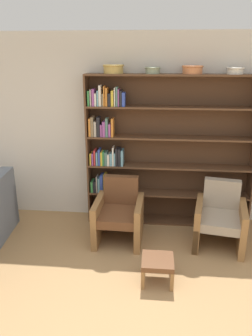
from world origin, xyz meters
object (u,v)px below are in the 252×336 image
object	(u,v)px
bowl_slate	(192,69)
armchair_cushioned	(220,218)
bowl_copper	(152,70)
footstool	(158,263)
bowl_olive	(235,70)
bookshelf	(154,153)
armchair_leather	(119,214)
bowl_sage	(113,69)

from	to	relation	value
bowl_slate	armchair_cushioned	distance (m)	2.01
bowl_copper	footstool	distance (m)	2.48
bowl_copper	footstool	bearing A→B (deg)	-84.55
bowl_copper	bowl_olive	bearing A→B (deg)	-0.00
bowl_copper	bowl_slate	world-z (taller)	bowl_slate
bookshelf	bowl_olive	distance (m)	1.55
armchair_leather	bowl_olive	bearing A→B (deg)	-157.64
bowl_sage	armchair_cushioned	distance (m)	2.47
armchair_leather	armchair_cushioned	xyz separation A→B (m)	(1.35, -0.00, 0.00)
bowl_olive	armchair_leather	world-z (taller)	bowl_olive
bowl_sage	armchair_leather	size ratio (longest dim) A/B	0.35
bowl_sage	bowl_slate	distance (m)	1.05
bowl_sage	bowl_copper	bearing A→B (deg)	0.00
bookshelf	bowl_copper	xyz separation A→B (m)	(-0.05, -0.02, 1.17)
bowl_slate	bookshelf	bearing A→B (deg)	177.40
bowl_sage	armchair_cushioned	xyz separation A→B (m)	(1.48, -0.56, -1.89)
armchair_cushioned	armchair_leather	bearing A→B (deg)	9.74
bowl_slate	footstool	distance (m)	2.52
armchair_cushioned	bowl_slate	bearing A→B (deg)	-42.80
bowl_olive	armchair_cushioned	bearing A→B (deg)	-102.26
bowl_olive	armchair_leather	size ratio (longest dim) A/B	0.27
footstool	bowl_sage	bearing A→B (deg)	114.68
bowl_olive	footstool	xyz separation A→B (m)	(-0.94, -1.44, -2.01)
armchair_cushioned	footstool	distance (m)	1.21
bowl_sage	armchair_leather	distance (m)	1.97
bookshelf	bowl_sage	world-z (taller)	bowl_sage
bookshelf	bowl_olive	xyz separation A→B (m)	(1.03, -0.02, 1.16)
bowl_slate	armchair_cushioned	size ratio (longest dim) A/B	0.34
bowl_sage	footstool	xyz separation A→B (m)	(0.66, -1.44, -2.03)
bookshelf	armchair_cushioned	world-z (taller)	bookshelf
bowl_olive	bowl_sage	bearing A→B (deg)	180.00
bowl_copper	armchair_cushioned	bearing A→B (deg)	-30.41
bookshelf	armchair_leather	xyz separation A→B (m)	(-0.45, -0.58, -0.71)
armchair_leather	footstool	xyz separation A→B (m)	(0.53, -0.88, -0.14)
bowl_sage	bowl_olive	size ratio (longest dim) A/B	1.27
bowl_olive	armchair_cushioned	size ratio (longest dim) A/B	0.27
bowl_copper	bowl_olive	distance (m)	1.08
bowl_sage	armchair_leather	xyz separation A→B (m)	(0.13, -0.56, -1.89)
bowl_copper	bookshelf	bearing A→B (deg)	23.23
bowl_slate	footstool	xyz separation A→B (m)	(-0.39, -1.44, -2.02)
bookshelf	bowl_sage	xyz separation A→B (m)	(-0.58, -0.02, 1.18)
bowl_copper	bowl_slate	size ratio (longest dim) A/B	0.76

